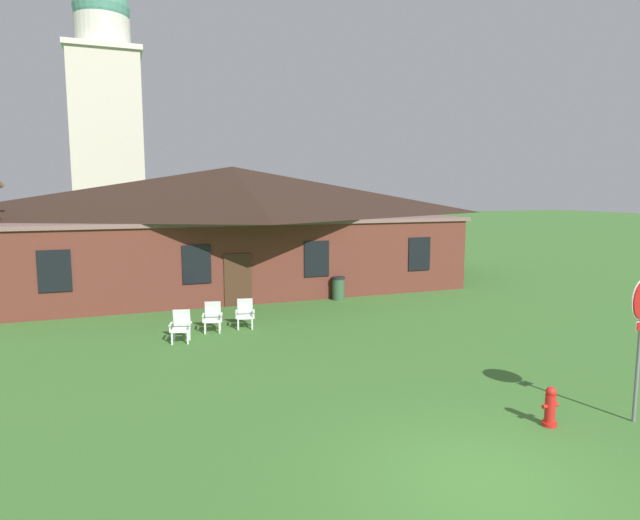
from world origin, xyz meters
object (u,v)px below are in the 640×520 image
lawn_chair_by_porch (181,325)px  lawn_chair_near_door (213,316)px  lawn_chair_left_end (245,313)px  trash_bin (338,288)px  fire_hydrant (550,407)px

lawn_chair_by_porch → lawn_chair_near_door: bearing=38.5°
lawn_chair_by_porch → lawn_chair_left_end: bearing=24.0°
trash_bin → lawn_chair_left_end: bearing=-146.1°
lawn_chair_left_end → trash_bin: 5.68m
lawn_chair_near_door → trash_bin: bearing=29.4°
lawn_chair_near_door → lawn_chair_left_end: 1.11m
lawn_chair_near_door → fire_hydrant: lawn_chair_near_door is taller
lawn_chair_by_porch → trash_bin: bearing=30.9°
lawn_chair_left_end → fire_hydrant: size_ratio=1.21×
lawn_chair_left_end → lawn_chair_by_porch: bearing=-156.0°
lawn_chair_by_porch → lawn_chair_near_door: size_ratio=1.00×
lawn_chair_by_porch → trash_bin: size_ratio=0.98×
lawn_chair_by_porch → lawn_chair_left_end: same height
lawn_chair_near_door → trash_bin: (5.81, 3.27, -0.00)m
lawn_chair_by_porch → lawn_chair_left_end: size_ratio=1.00×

